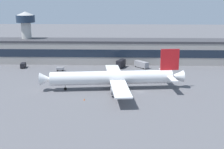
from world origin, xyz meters
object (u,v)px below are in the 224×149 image
at_px(catering_truck, 121,64).
at_px(fuel_truck, 141,64).
at_px(baggage_tug, 60,69).
at_px(control_tower, 26,30).
at_px(traffic_cone_0, 84,99).
at_px(crew_van, 23,65).
at_px(airliner, 114,78).

height_order(catering_truck, fuel_truck, catering_truck).
height_order(baggage_tug, catering_truck, catering_truck).
relative_size(baggage_tug, fuel_truck, 0.45).
distance_m(control_tower, catering_truck, 58.13).
bearing_deg(traffic_cone_0, control_tower, 120.67).
bearing_deg(crew_van, baggage_tug, -16.26).
bearing_deg(traffic_cone_0, fuel_truck, 66.14).
height_order(baggage_tug, traffic_cone_0, baggage_tug).
relative_size(airliner, catering_truck, 7.54).
xyz_separation_m(airliner, control_tower, (-51.07, 54.39, 12.97)).
distance_m(catering_truck, traffic_cone_0, 53.84).
relative_size(airliner, control_tower, 2.06).
bearing_deg(traffic_cone_0, crew_van, 126.85).
height_order(catering_truck, traffic_cone_0, catering_truck).
height_order(control_tower, baggage_tug, control_tower).
bearing_deg(control_tower, airliner, -46.80).
relative_size(control_tower, fuel_truck, 3.38).
distance_m(fuel_truck, traffic_cone_0, 58.09).
distance_m(airliner, fuel_truck, 41.03).
bearing_deg(crew_van, airliner, -36.98).
distance_m(baggage_tug, crew_van, 21.35).
xyz_separation_m(baggage_tug, traffic_cone_0, (17.53, -44.77, -0.77)).
height_order(control_tower, fuel_truck, control_tower).
bearing_deg(control_tower, catering_truck, -17.11).
xyz_separation_m(control_tower, fuel_truck, (64.26, -15.64, -15.79)).
distance_m(crew_van, traffic_cone_0, 63.42).
height_order(control_tower, crew_van, control_tower).
bearing_deg(catering_truck, control_tower, 162.89).
bearing_deg(fuel_truck, catering_truck, -175.43).
bearing_deg(control_tower, baggage_tug, -45.90).
distance_m(baggage_tug, catering_truck, 31.27).
bearing_deg(crew_van, fuel_truck, 2.20).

